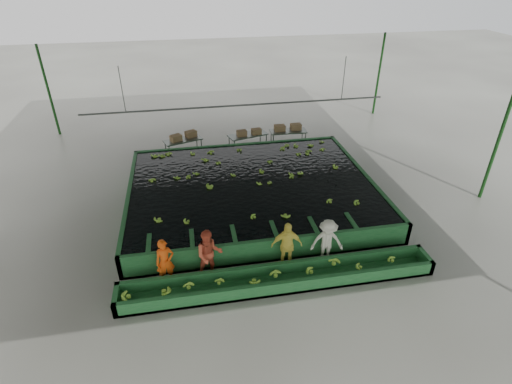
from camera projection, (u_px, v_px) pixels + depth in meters
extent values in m
plane|color=gray|center=(258.00, 220.00, 15.65)|extent=(80.00, 80.00, 0.00)
cube|color=gray|center=(259.00, 95.00, 13.09)|extent=(20.00, 22.00, 0.04)
cube|color=black|center=(252.00, 183.00, 16.48)|extent=(9.70, 7.70, 0.00)
cylinder|color=#59605B|center=(238.00, 105.00, 18.33)|extent=(0.08, 0.08, 14.00)
cylinder|color=#59605B|center=(122.00, 90.00, 17.04)|extent=(0.04, 0.04, 2.00)
cylinder|color=#59605B|center=(344.00, 78.00, 18.60)|extent=(0.04, 0.04, 2.00)
imported|color=#F3510F|center=(165.00, 262.00, 12.33)|extent=(0.65, 0.50, 1.59)
imported|color=#CC4F31|center=(209.00, 254.00, 12.50)|extent=(0.88, 0.70, 1.76)
imported|color=#FFEE57|center=(287.00, 246.00, 12.90)|extent=(1.06, 0.51, 1.74)
imported|color=beige|center=(327.00, 242.00, 13.13)|extent=(1.16, 0.79, 1.66)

